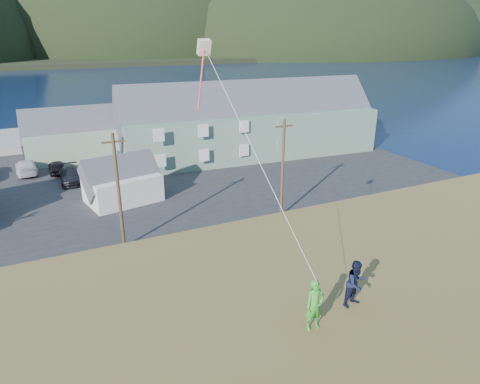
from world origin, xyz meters
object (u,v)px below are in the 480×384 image
object	(u,v)px
kite_flyer_green	(315,305)
kite_flyer_navy	(356,283)
lodge	(250,121)
shed_white	(122,181)
shed_palegreen_far	(73,135)
wharf	(38,138)

from	to	relation	value
kite_flyer_green	kite_flyer_navy	world-z (taller)	kite_flyer_green
lodge	shed_white	distance (m)	20.51
shed_palegreen_far	kite_flyer_navy	bearing A→B (deg)	-83.83
shed_palegreen_far	kite_flyer_navy	world-z (taller)	kite_flyer_navy
wharf	kite_flyer_green	xyz separation A→B (m)	(6.91, -59.54, 7.54)
kite_flyer_green	lodge	bearing A→B (deg)	65.97
shed_white	kite_flyer_green	distance (m)	30.97
shed_white	wharf	bearing A→B (deg)	91.43
shed_white	shed_palegreen_far	size ratio (longest dim) A/B	0.65
shed_palegreen_far	kite_flyer_green	distance (m)	48.25
lodge	kite_flyer_navy	distance (m)	42.83
shed_white	kite_flyer_navy	world-z (taller)	kite_flyer_navy
wharf	shed_palegreen_far	bearing A→B (deg)	-70.64
shed_white	kite_flyer_green	bearing A→B (deg)	-101.30
kite_flyer_green	shed_white	bearing A→B (deg)	90.35
kite_flyer_green	kite_flyer_navy	size ratio (longest dim) A/B	1.03
lodge	shed_white	xyz separation A→B (m)	(-18.01, -9.54, -2.31)
lodge	kite_flyer_navy	bearing A→B (deg)	-107.84
wharf	shed_palegreen_far	world-z (taller)	shed_palegreen_far
lodge	shed_white	bearing A→B (deg)	-147.85
wharf	lodge	bearing A→B (deg)	-38.36
wharf	kite_flyer_green	distance (m)	60.42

